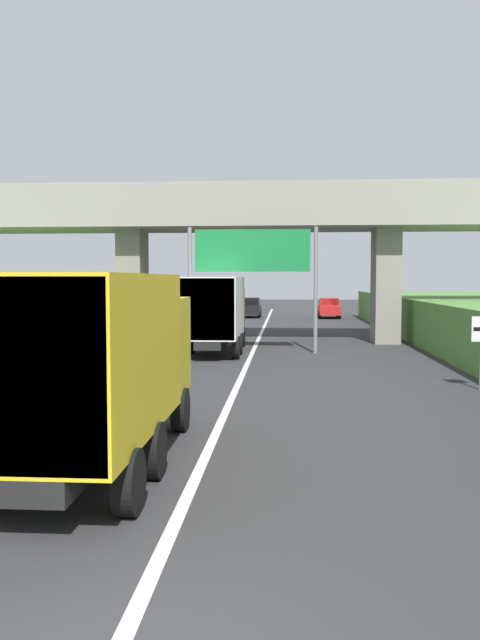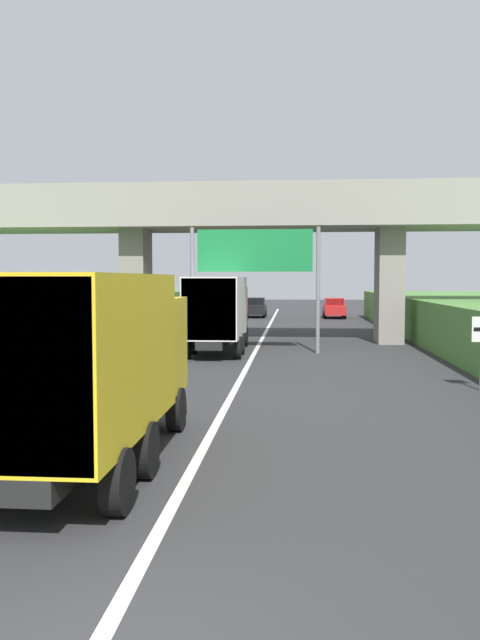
# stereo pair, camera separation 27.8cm
# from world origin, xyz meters

# --- Properties ---
(lane_centre_stripe) EXTENTS (0.20, 86.63, 0.01)m
(lane_centre_stripe) POSITION_xyz_m (0.00, 23.31, 0.00)
(lane_centre_stripe) COLOR white
(lane_centre_stripe) RESTS_ON ground
(overpass_bridge) EXTENTS (40.00, 4.80, 8.19)m
(overpass_bridge) POSITION_xyz_m (0.00, 29.14, 6.22)
(overpass_bridge) COLOR gray
(overpass_bridge) RESTS_ON ground
(overhead_highway_sign) EXTENTS (5.88, 0.18, 5.69)m
(overhead_highway_sign) POSITION_xyz_m (0.00, 23.94, 4.23)
(overhead_highway_sign) COLOR slate
(overhead_highway_sign) RESTS_ON ground
(truck_orange) EXTENTS (2.44, 7.30, 3.44)m
(truck_orange) POSITION_xyz_m (-1.64, 23.83, 1.93)
(truck_orange) COLOR black
(truck_orange) RESTS_ON ground
(truck_yellow) EXTENTS (2.44, 7.30, 3.44)m
(truck_yellow) POSITION_xyz_m (-1.77, 5.94, 1.93)
(truck_yellow) COLOR black
(truck_yellow) RESTS_ON ground
(car_red) EXTENTS (1.86, 4.10, 1.72)m
(car_red) POSITION_xyz_m (5.22, 50.52, 0.86)
(car_red) COLOR red
(car_red) RESTS_ON ground
(car_black) EXTENTS (1.86, 4.10, 1.72)m
(car_black) POSITION_xyz_m (-1.58, 51.14, 0.86)
(car_black) COLOR black
(car_black) RESTS_ON ground
(construction_barrel_3) EXTENTS (0.57, 0.57, 0.90)m
(construction_barrel_3) POSITION_xyz_m (-6.46, 16.16, 0.46)
(construction_barrel_3) COLOR orange
(construction_barrel_3) RESTS_ON ground
(construction_barrel_4) EXTENTS (0.57, 0.57, 0.90)m
(construction_barrel_4) POSITION_xyz_m (-6.63, 20.15, 0.46)
(construction_barrel_4) COLOR orange
(construction_barrel_4) RESTS_ON ground
(construction_barrel_5) EXTENTS (0.57, 0.57, 0.90)m
(construction_barrel_5) POSITION_xyz_m (-6.53, 24.14, 0.46)
(construction_barrel_5) COLOR orange
(construction_barrel_5) RESTS_ON ground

